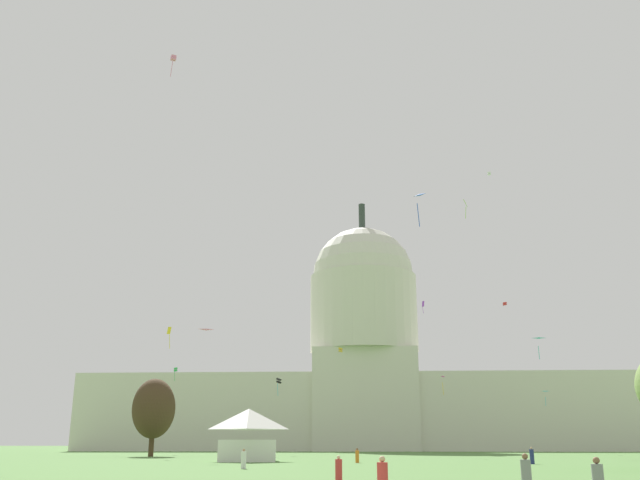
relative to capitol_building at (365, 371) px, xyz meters
The scene contains 22 objects.
capitol_building is the anchor object (origin of this frame).
event_tent 101.74m from the capitol_building, 98.50° to the right, with size 7.70×7.78×6.11m.
tree_west_mid 80.45m from the capitol_building, 116.05° to the right, with size 8.40×8.70×12.20m.
person_navy_deep_crowd 110.34m from the capitol_building, 81.20° to the right, with size 0.58×0.58×1.74m.
person_grey_near_tree_west 154.13m from the capitol_building, 87.88° to the right, with size 0.44×0.44×1.78m.
person_red_near_tent 142.76m from the capitol_building, 91.09° to the right, with size 0.56×0.56×1.48m.
person_white_mid_right 124.05m from the capitol_building, 95.41° to the right, with size 0.51×0.51×1.68m.
person_orange_front_left 105.52m from the capitol_building, 90.98° to the right, with size 0.58×0.58×1.59m.
kite_pink_high 111.03m from the capitol_building, 104.11° to the right, with size 0.89×0.90×3.20m.
kite_white_high 66.64m from the capitol_building, 62.43° to the right, with size 0.79×0.82×0.76m.
kite_red_mid 42.88m from the capitol_building, 36.84° to the right, with size 0.90×0.87×0.79m.
kite_blue_mid 123.97m from the capitol_building, 88.06° to the right, with size 1.19×1.13×2.79m.
kite_turquoise_low 80.05m from the capitol_building, 70.64° to the right, with size 1.70×0.97×3.09m.
kite_gold_mid 26.13m from the capitol_building, 102.57° to the right, with size 0.99×0.93×1.10m.
kite_green_low 60.02m from the capitol_building, 130.04° to the right, with size 0.89×0.86×2.68m.
kite_black_low 58.71m from the capitol_building, 106.26° to the right, with size 1.00×0.97×3.28m.
kite_yellow_mid 82.04m from the capitol_building, 112.90° to the right, with size 0.71×0.44×3.55m.
kite_magenta_low 75.55m from the capitol_building, 81.35° to the right, with size 0.95×1.47×2.64m.
kite_cyan_low 51.34m from the capitol_building, 42.39° to the right, with size 1.75×1.29×2.69m.
kite_lime_high 81.50m from the capitol_building, 78.13° to the right, with size 0.64×0.96×3.29m.
kite_violet_mid 40.17m from the capitol_building, 70.97° to the right, with size 0.55×0.74×2.79m.
kite_pink_low 97.71m from the capitol_building, 102.72° to the right, with size 1.65×0.99×0.21m.
Camera 1 is at (0.97, -23.07, 2.24)m, focal length 38.41 mm.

